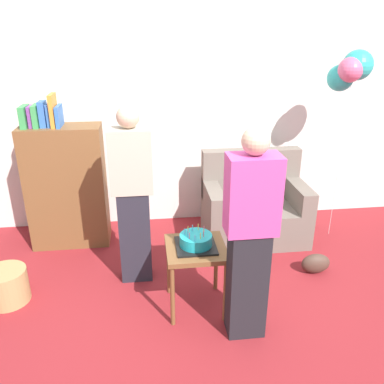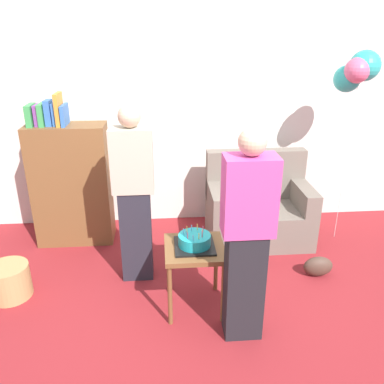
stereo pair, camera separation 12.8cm
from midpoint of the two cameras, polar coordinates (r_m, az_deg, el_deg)
name	(u,v)px [view 2 (the right image)]	position (r m, az deg, el deg)	size (l,w,h in m)	color
ground_plane	(203,330)	(3.32, 2.71, -19.13)	(8.00, 8.00, 0.00)	maroon
wall_back	(185,109)	(4.60, -0.21, 11.85)	(6.00, 0.10, 2.70)	silver
couch	(258,210)	(4.47, 10.21, -2.51)	(1.10, 0.70, 0.96)	#6B6056
bookshelf	(71,183)	(4.39, -16.15, 1.29)	(0.80, 0.36, 1.62)	brown
side_table	(194,256)	(3.27, 1.50, -9.16)	(0.48, 0.48, 0.58)	brown
birthday_cake	(195,241)	(3.20, 1.52, -7.07)	(0.32, 0.32, 0.17)	black
person_blowing_candles	(134,195)	(3.54, -7.29, -0.49)	(0.36, 0.22, 1.63)	#23232D
person_holding_cake	(247,239)	(2.85, 9.14, -6.62)	(0.36, 0.22, 1.63)	black
wicker_basket	(9,281)	(3.88, -23.85, -11.63)	(0.36, 0.36, 0.30)	#A88451
handbag	(318,266)	(4.05, 18.50, -10.09)	(0.28, 0.14, 0.20)	#473328
balloon_bunch	(357,71)	(4.33, 23.43, 15.62)	(0.40, 0.37, 2.01)	silver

